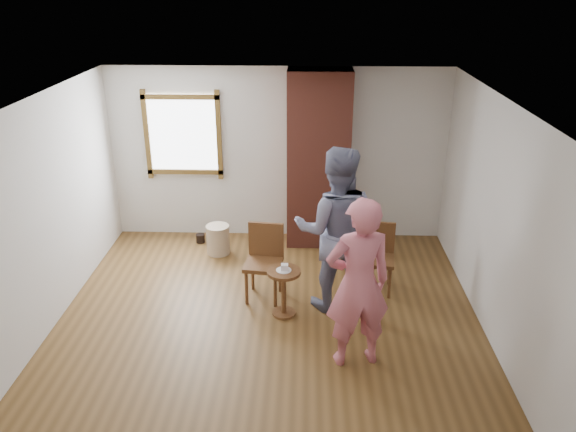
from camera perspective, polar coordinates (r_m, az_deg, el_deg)
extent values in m
plane|color=brown|center=(6.52, -2.18, -12.13)|extent=(5.50, 5.50, 0.00)
cube|color=silver|center=(8.43, -1.04, 6.23)|extent=(5.00, 0.04, 2.60)
cube|color=silver|center=(6.53, -24.81, -1.26)|extent=(0.04, 5.50, 2.60)
cube|color=silver|center=(6.21, 21.34, -1.93)|extent=(0.04, 5.50, 2.60)
cube|color=white|center=(5.44, -2.60, 10.77)|extent=(5.00, 5.50, 0.04)
cube|color=brown|center=(8.49, -10.64, 8.07)|extent=(1.14, 0.06, 1.34)
cube|color=white|center=(8.51, -10.61, 8.11)|extent=(1.00, 0.02, 1.20)
cube|color=brown|center=(8.18, 3.10, 5.66)|extent=(0.90, 0.50, 2.60)
cylinder|color=tan|center=(8.27, -7.12, -2.38)|extent=(0.44, 0.44, 0.43)
cylinder|color=black|center=(8.69, -8.88, -2.25)|extent=(0.18, 0.18, 0.13)
cube|color=brown|center=(6.98, -2.52, -4.93)|extent=(0.50, 0.50, 0.05)
cylinder|color=brown|center=(6.98, -4.24, -7.22)|extent=(0.04, 0.04, 0.48)
cylinder|color=brown|center=(6.92, -1.31, -7.48)|extent=(0.04, 0.04, 0.48)
cylinder|color=brown|center=(7.28, -3.61, -5.81)|extent=(0.04, 0.04, 0.48)
cylinder|color=brown|center=(7.22, -0.80, -6.04)|extent=(0.04, 0.04, 0.48)
cube|color=brown|center=(7.05, -2.24, -2.46)|extent=(0.45, 0.10, 0.48)
cube|color=brown|center=(7.25, 9.07, -4.41)|extent=(0.46, 0.46, 0.05)
cylinder|color=brown|center=(7.20, 7.61, -6.50)|extent=(0.04, 0.04, 0.44)
cylinder|color=brown|center=(7.21, 10.28, -6.66)|extent=(0.04, 0.04, 0.44)
cylinder|color=brown|center=(7.50, 7.69, -5.24)|extent=(0.04, 0.04, 0.44)
cylinder|color=brown|center=(7.50, 10.25, -5.39)|extent=(0.04, 0.04, 0.44)
cube|color=brown|center=(7.31, 9.19, -2.20)|extent=(0.41, 0.09, 0.44)
cylinder|color=brown|center=(6.59, -0.44, -5.70)|extent=(0.40, 0.40, 0.04)
cylinder|color=brown|center=(6.74, -0.43, -7.86)|extent=(0.06, 0.06, 0.54)
cylinder|color=brown|center=(6.89, -0.42, -9.81)|extent=(0.28, 0.28, 0.03)
cylinder|color=white|center=(6.58, -0.44, -5.52)|extent=(0.18, 0.18, 0.01)
cube|color=silver|center=(6.57, -0.35, -5.26)|extent=(0.08, 0.07, 0.06)
imported|color=#16183D|center=(6.62, 4.84, -1.42)|extent=(1.01, 0.79, 2.03)
imported|color=#CE6777|center=(5.70, 7.13, -6.86)|extent=(0.76, 0.58, 1.86)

